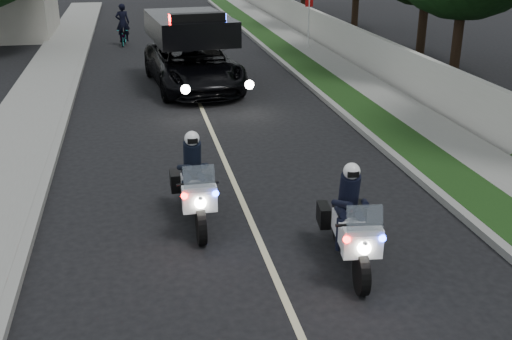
{
  "coord_description": "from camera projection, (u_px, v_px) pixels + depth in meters",
  "views": [
    {
      "loc": [
        -2.01,
        -8.51,
        5.27
      ],
      "look_at": [
        0.13,
        2.06,
        1.0
      ],
      "focal_mm": 42.77,
      "sensor_mm": 36.0,
      "label": 1
    }
  ],
  "objects": [
    {
      "name": "ground",
      "position": [
        273.0,
        272.0,
        10.07
      ],
      "size": [
        120.0,
        120.0,
        0.0
      ],
      "primitive_type": "plane",
      "color": "black",
      "rests_on": "ground"
    },
    {
      "name": "police_moto_left",
      "position": [
        196.0,
        221.0,
        11.8
      ],
      "size": [
        0.75,
        2.11,
        1.79
      ],
      "primitive_type": null,
      "rotation": [
        0.0,
        0.0,
        0.0
      ],
      "color": "white",
      "rests_on": "ground"
    },
    {
      "name": "curb_right",
      "position": [
        327.0,
        100.0,
        19.91
      ],
      "size": [
        0.2,
        60.0,
        0.15
      ],
      "primitive_type": "cube",
      "color": "gray",
      "rests_on": "ground"
    },
    {
      "name": "tree_right_e",
      "position": [
        303.0,
        11.0,
        41.86
      ],
      "size": [
        5.96,
        5.96,
        7.57
      ],
      "primitive_type": null,
      "rotation": [
        0.0,
        0.0,
        -0.4
      ],
      "color": "black",
      "rests_on": "ground"
    },
    {
      "name": "police_suv",
      "position": [
        194.0,
        87.0,
        21.76
      ],
      "size": [
        3.35,
        6.26,
        2.93
      ],
      "primitive_type": "imported",
      "rotation": [
        0.0,
        0.0,
        0.1
      ],
      "color": "black",
      "rests_on": "ground"
    },
    {
      "name": "sign_post",
      "position": [
        308.0,
        51.0,
        28.37
      ],
      "size": [
        0.41,
        0.41,
        2.44
      ],
      "primitive_type": null,
      "rotation": [
        0.0,
        0.0,
        0.09
      ],
      "color": "#A40B18",
      "rests_on": "ground"
    },
    {
      "name": "bicycle",
      "position": [
        124.0,
        45.0,
        29.64
      ],
      "size": [
        0.69,
        1.57,
        0.79
      ],
      "primitive_type": "imported",
      "rotation": [
        0.0,
        0.0,
        -0.11
      ],
      "color": "black",
      "rests_on": "ground"
    },
    {
      "name": "sidewalk_left",
      "position": [
        28.0,
        116.0,
        18.19
      ],
      "size": [
        2.0,
        60.0,
        0.16
      ],
      "primitive_type": "cube",
      "color": "gray",
      "rests_on": "ground"
    },
    {
      "name": "property_wall",
      "position": [
        414.0,
        75.0,
        20.21
      ],
      "size": [
        0.22,
        60.0,
        1.5
      ],
      "primitive_type": "cube",
      "color": "beige",
      "rests_on": "ground"
    },
    {
      "name": "cyclist",
      "position": [
        124.0,
        45.0,
        29.64
      ],
      "size": [
        0.66,
        0.46,
        1.78
      ],
      "primitive_type": "imported",
      "rotation": [
        0.0,
        0.0,
        3.19
      ],
      "color": "black",
      "rests_on": "ground"
    },
    {
      "name": "tree_right_b",
      "position": [
        452.0,
        81.0,
        22.68
      ],
      "size": [
        6.81,
        6.81,
        10.34
      ],
      "primitive_type": null,
      "rotation": [
        0.0,
        0.0,
        -0.1
      ],
      "color": "#143B13",
      "rests_on": "ground"
    },
    {
      "name": "curb_left",
      "position": [
        67.0,
        114.0,
        18.39
      ],
      "size": [
        0.2,
        60.0,
        0.15
      ],
      "primitive_type": "cube",
      "color": "gray",
      "rests_on": "ground"
    },
    {
      "name": "tree_right_c",
      "position": [
        419.0,
        63.0,
        25.73
      ],
      "size": [
        7.43,
        7.43,
        10.83
      ],
      "primitive_type": null,
      "rotation": [
        0.0,
        0.0,
        -0.16
      ],
      "color": "#163210",
      "rests_on": "ground"
    },
    {
      "name": "tree_right_d",
      "position": [
        354.0,
        31.0,
        33.68
      ],
      "size": [
        7.28,
        7.28,
        9.68
      ],
      "primitive_type": null,
      "rotation": [
        0.0,
        0.0,
        0.3
      ],
      "color": "#1D3812",
      "rests_on": "ground"
    },
    {
      "name": "sidewalk_right",
      "position": [
        384.0,
        97.0,
        20.28
      ],
      "size": [
        1.4,
        60.0,
        0.16
      ],
      "primitive_type": "cube",
      "color": "gray",
      "rests_on": "ground"
    },
    {
      "name": "police_moto_right",
      "position": [
        348.0,
        263.0,
        10.31
      ],
      "size": [
        0.99,
        2.16,
        1.77
      ],
      "primitive_type": null,
      "rotation": [
        0.0,
        0.0,
        -0.13
      ],
      "color": "silver",
      "rests_on": "ground"
    },
    {
      "name": "grass_verge",
      "position": [
        347.0,
        99.0,
        20.04
      ],
      "size": [
        1.2,
        60.0,
        0.16
      ],
      "primitive_type": "cube",
      "color": "#193814",
      "rests_on": "ground"
    },
    {
      "name": "lane_marking",
      "position": [
        202.0,
        109.0,
        19.18
      ],
      "size": [
        0.12,
        50.0,
        0.01
      ],
      "primitive_type": "cube",
      "color": "#BFB78C",
      "rests_on": "ground"
    }
  ]
}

